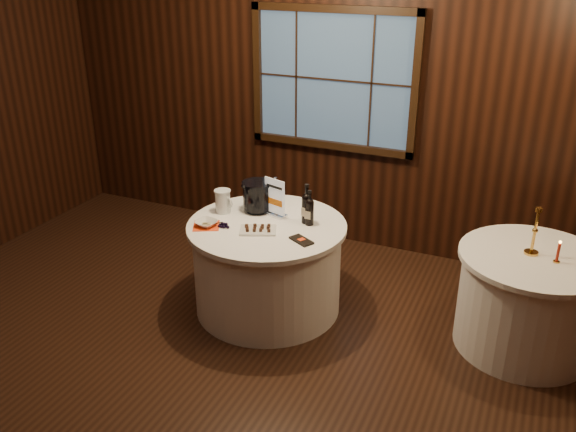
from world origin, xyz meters
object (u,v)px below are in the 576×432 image
at_px(sign_stand, 276,203).
at_px(chocolate_box, 301,240).
at_px(ice_bucket, 257,196).
at_px(red_candle, 558,254).
at_px(cracker_bowl, 206,223).
at_px(glass_pitcher, 223,201).
at_px(grape_bunch, 224,225).
at_px(side_table, 527,301).
at_px(port_bottle_left, 307,206).
at_px(port_bottle_right, 309,210).
at_px(brass_candlestick, 534,238).
at_px(chocolate_plate, 258,229).
at_px(main_table, 267,266).

relative_size(sign_stand, chocolate_box, 1.75).
xyz_separation_m(ice_bucket, red_candle, (2.32, 0.05, -0.07)).
bearing_deg(cracker_bowl, glass_pitcher, 92.35).
bearing_deg(grape_bunch, glass_pitcher, 120.43).
xyz_separation_m(side_table, glass_pitcher, (-2.44, -0.23, 0.48)).
bearing_deg(glass_pitcher, port_bottle_left, 23.27).
bearing_deg(side_table, glass_pitcher, -174.58).
xyz_separation_m(ice_bucket, glass_pitcher, (-0.25, -0.13, -0.04)).
height_order(grape_bunch, red_candle, red_candle).
bearing_deg(side_table, port_bottle_right, -174.34).
height_order(port_bottle_left, grape_bunch, port_bottle_left).
relative_size(port_bottle_right, glass_pitcher, 1.49).
bearing_deg(ice_bucket, chocolate_box, -33.99).
height_order(glass_pitcher, red_candle, glass_pitcher).
bearing_deg(brass_candlestick, chocolate_plate, -166.73).
distance_m(port_bottle_right, ice_bucket, 0.50).
bearing_deg(red_candle, main_table, -173.30).
height_order(side_table, port_bottle_right, port_bottle_right).
bearing_deg(chocolate_plate, cracker_bowl, -169.16).
xyz_separation_m(port_bottle_left, chocolate_plate, (-0.28, -0.30, -0.13)).
xyz_separation_m(grape_bunch, brass_candlestick, (2.25, 0.51, 0.11)).
xyz_separation_m(chocolate_box, red_candle, (1.76, 0.42, 0.06)).
xyz_separation_m(main_table, port_bottle_right, (0.31, 0.13, 0.51)).
height_order(side_table, grape_bunch, grape_bunch).
height_order(port_bottle_right, chocolate_box, port_bottle_right).
bearing_deg(red_candle, brass_candlestick, 158.93).
xyz_separation_m(main_table, grape_bunch, (-0.28, -0.19, 0.40)).
bearing_deg(side_table, brass_candlestick, 154.19).
xyz_separation_m(chocolate_plate, chocolate_box, (0.38, -0.03, -0.01)).
bearing_deg(cracker_bowl, ice_bucket, 61.04).
bearing_deg(grape_bunch, ice_bucket, 75.81).
xyz_separation_m(port_bottle_left, grape_bunch, (-0.56, -0.35, -0.12)).
bearing_deg(glass_pitcher, side_table, 21.68).
bearing_deg(sign_stand, brass_candlestick, 20.90).
bearing_deg(side_table, main_table, -171.47).
height_order(port_bottle_left, ice_bucket, port_bottle_left).
relative_size(port_bottle_left, brass_candlestick, 0.91).
distance_m(glass_pitcher, cracker_bowl, 0.31).
bearing_deg(sign_stand, port_bottle_right, 9.44).
relative_size(main_table, chocolate_plate, 3.86).
height_order(glass_pitcher, cracker_bowl, glass_pitcher).
xyz_separation_m(port_bottle_right, red_candle, (1.82, 0.12, -0.06)).
height_order(sign_stand, glass_pitcher, sign_stand).
xyz_separation_m(cracker_bowl, red_candle, (2.56, 0.48, 0.04)).
height_order(side_table, glass_pitcher, glass_pitcher).
distance_m(main_table, chocolate_box, 0.57).
bearing_deg(main_table, port_bottle_left, 29.49).
bearing_deg(side_table, chocolate_plate, -167.43).
relative_size(side_table, cracker_bowl, 6.53).
height_order(chocolate_box, glass_pitcher, glass_pitcher).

